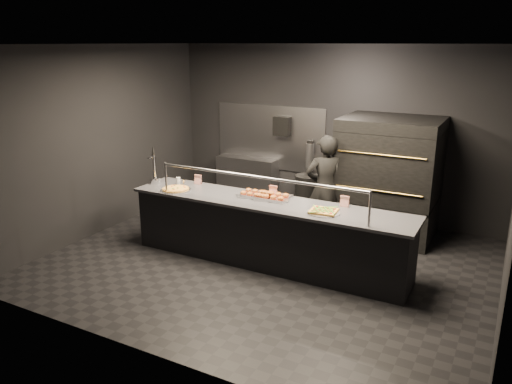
% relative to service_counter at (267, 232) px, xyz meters
% --- Properties ---
extents(room, '(6.04, 6.00, 3.00)m').
position_rel_service_counter_xyz_m(room, '(-0.02, 0.05, 1.03)').
color(room, black).
rests_on(room, ground).
extents(service_counter, '(4.10, 0.78, 1.37)m').
position_rel_service_counter_xyz_m(service_counter, '(0.00, 0.00, 0.00)').
color(service_counter, black).
rests_on(service_counter, ground).
extents(pizza_oven, '(1.50, 1.23, 1.91)m').
position_rel_service_counter_xyz_m(pizza_oven, '(1.20, 1.90, 0.50)').
color(pizza_oven, black).
rests_on(pizza_oven, ground).
extents(prep_shelf, '(1.20, 0.35, 0.90)m').
position_rel_service_counter_xyz_m(prep_shelf, '(-1.60, 2.32, -0.01)').
color(prep_shelf, '#99999E').
rests_on(prep_shelf, ground).
extents(towel_dispenser, '(0.30, 0.20, 0.35)m').
position_rel_service_counter_xyz_m(towel_dispenser, '(-0.90, 2.39, 1.09)').
color(towel_dispenser, black).
rests_on(towel_dispenser, room).
extents(fire_extinguisher, '(0.14, 0.14, 0.51)m').
position_rel_service_counter_xyz_m(fire_extinguisher, '(-0.35, 2.40, 0.60)').
color(fire_extinguisher, '#B2B2B7').
rests_on(fire_extinguisher, room).
extents(beer_tap, '(0.16, 0.22, 0.60)m').
position_rel_service_counter_xyz_m(beer_tap, '(-1.95, -0.01, 0.63)').
color(beer_tap, silver).
rests_on(beer_tap, service_counter).
extents(round_pizza, '(0.46, 0.46, 0.03)m').
position_rel_service_counter_xyz_m(round_pizza, '(-1.45, -0.15, 0.47)').
color(round_pizza, silver).
rests_on(round_pizza, service_counter).
extents(slider_tray_a, '(0.54, 0.46, 0.07)m').
position_rel_service_counter_xyz_m(slider_tray_a, '(-0.26, 0.15, 0.48)').
color(slider_tray_a, silver).
rests_on(slider_tray_a, service_counter).
extents(slider_tray_b, '(0.57, 0.49, 0.08)m').
position_rel_service_counter_xyz_m(slider_tray_b, '(-0.00, 0.15, 0.49)').
color(slider_tray_b, silver).
rests_on(slider_tray_b, service_counter).
extents(square_pizza, '(0.43, 0.43, 0.05)m').
position_rel_service_counter_xyz_m(square_pizza, '(0.85, -0.08, 0.47)').
color(square_pizza, silver).
rests_on(square_pizza, service_counter).
extents(condiment_jar, '(0.16, 0.06, 0.11)m').
position_rel_service_counter_xyz_m(condiment_jar, '(-1.57, 0.13, 0.51)').
color(condiment_jar, silver).
rests_on(condiment_jar, service_counter).
extents(tent_cards, '(2.47, 0.04, 0.15)m').
position_rel_service_counter_xyz_m(tent_cards, '(-0.13, 0.28, 0.53)').
color(tent_cards, white).
rests_on(tent_cards, service_counter).
extents(trash_bin, '(0.45, 0.45, 0.75)m').
position_rel_service_counter_xyz_m(trash_bin, '(-0.28, 2.16, -0.09)').
color(trash_bin, black).
rests_on(trash_bin, ground).
extents(worker, '(0.73, 0.68, 1.68)m').
position_rel_service_counter_xyz_m(worker, '(0.38, 1.24, 0.38)').
color(worker, black).
rests_on(worker, ground).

